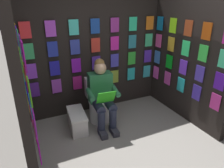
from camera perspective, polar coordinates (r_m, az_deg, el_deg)
display_wall_back at (r=4.09m, az=-4.75°, el=7.54°), size 2.78×0.14×2.17m
display_wall_left at (r=4.01m, az=19.67°, el=6.02°), size 0.14×1.88×2.17m
display_wall_right at (r=2.91m, az=-23.72°, el=-0.57°), size 0.14×1.88×2.17m
toilet at (r=3.91m, az=-3.63°, el=-5.07°), size 0.43×0.57×0.77m
person_reading at (r=3.60m, az=-2.68°, el=-2.77°), size 0.55×0.71×1.19m
comic_longbox_near at (r=3.73m, az=-9.36°, el=-9.70°), size 0.33×0.62×0.33m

